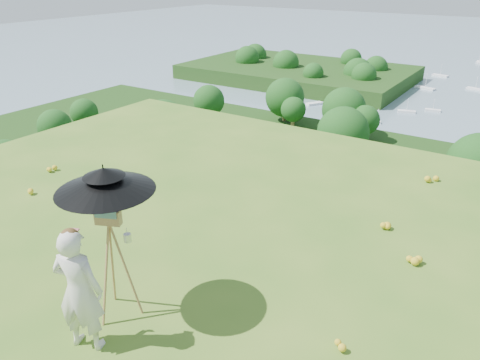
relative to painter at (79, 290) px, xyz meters
The scene contains 10 objects.
ground 1.97m from the painter, 100.68° to the left, with size 14.00×14.00×0.00m, color #417320.
forest_slope 47.33m from the painter, 90.52° to the left, with size 140.00×56.00×22.00m, color #14380F.
shoreline_tier 85.14m from the painter, 90.25° to the left, with size 170.00×28.00×8.00m, color gray.
peninsula 176.47m from the painter, 115.66° to the left, with size 90.00×60.00×12.00m, color #14380F, non-canonical shape.
slope_trees 40.02m from the painter, 90.52° to the left, with size 110.00×50.00×6.00m, color #164916, non-canonical shape.
wildflowers 2.18m from the painter, 99.39° to the left, with size 10.00×10.50×0.12m, color gold, non-canonical shape.
painter is the anchor object (origin of this frame).
field_easel 0.61m from the painter, 99.26° to the left, with size 0.61×0.61×1.61m, color #986340, non-canonical shape.
sun_umbrella 1.11m from the painter, 99.78° to the left, with size 1.14×1.14×0.71m, color black, non-canonical shape.
painter_cap 0.73m from the painter, 90.00° to the right, with size 0.19×0.23×0.10m, color #C96E72, non-canonical shape.
Camera 1 is at (4.15, -4.31, 4.02)m, focal length 35.00 mm.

